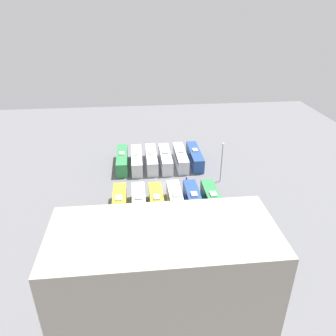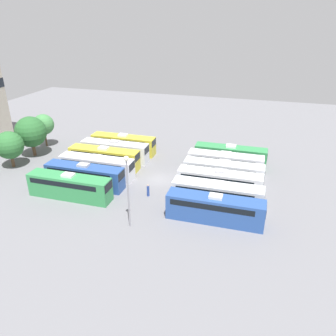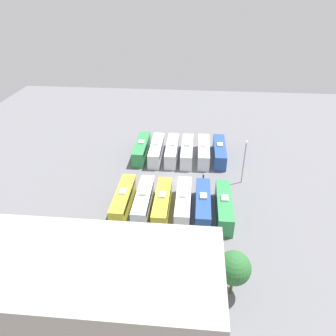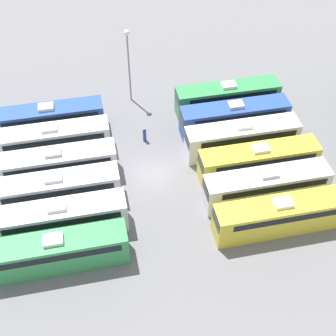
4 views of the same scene
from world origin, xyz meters
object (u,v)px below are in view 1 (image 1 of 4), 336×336
object	(u,v)px
bus_0	(195,156)
bus_5	(122,160)
tree_2	(156,247)
bus_6	(213,202)
bus_2	(165,158)
bus_3	(151,159)
tree_0	(240,248)
tree_1	(193,249)
bus_9	(157,205)
bus_8	(176,202)
bus_11	(120,206)
depot_building	(164,319)
light_pole	(222,156)
tree_3	(122,254)
bus_7	(194,202)
bus_10	(139,205)
worker_person	(186,180)
bus_1	(181,157)
bus_4	(137,160)

from	to	relation	value
bus_0	bus_5	world-z (taller)	same
tree_2	bus_5	bearing A→B (deg)	-80.75
bus_6	bus_2	bearing A→B (deg)	-70.18
bus_3	tree_0	xyz separation A→B (m)	(-10.47, 35.82, 2.74)
bus_0	tree_2	world-z (taller)	tree_2
bus_6	tree_2	bearing A→B (deg)	51.30
bus_6	tree_1	xyz separation A→B (m)	(6.43, 14.85, 2.02)
bus_2	bus_9	size ratio (longest dim) A/B	1.00
bus_8	bus_11	size ratio (longest dim) A/B	1.00
bus_0	depot_building	xyz separation A→B (m)	(12.17, 50.80, 8.27)
bus_9	tree_0	bearing A→B (deg)	123.28
bus_8	bus_11	xyz separation A→B (m)	(10.49, 0.07, 0.00)
light_pole	tree_3	world-z (taller)	light_pole
bus_7	bus_11	size ratio (longest dim) A/B	1.00
bus_8	tree_0	bearing A→B (deg)	112.75
bus_11	depot_building	size ratio (longest dim) A/B	0.59
bus_6	bus_9	xyz separation A→B (m)	(10.53, 0.00, 0.00)
bus_0	bus_3	distance (m)	10.54
bus_7	bus_8	size ratio (longest dim) A/B	1.00
bus_10	bus_7	bearing A→B (deg)	179.49
bus_2	bus_3	bearing A→B (deg)	-1.81
bus_2	light_pole	size ratio (longest dim) A/B	1.30
bus_0	bus_9	xyz separation A→B (m)	(10.67, 20.06, 0.00)
bus_7	worker_person	bearing A→B (deg)	-90.92
bus_9	tree_3	distance (m)	16.71
worker_person	light_pole	size ratio (longest dim) A/B	0.19
bus_7	worker_person	distance (m)	9.98
bus_1	bus_3	size ratio (longest dim) A/B	1.00
bus_5	bus_9	size ratio (longest dim) A/B	1.00
bus_4	bus_5	xyz separation A→B (m)	(3.44, -0.40, 0.00)
bus_1	tree_2	size ratio (longest dim) A/B	1.65
bus_8	depot_building	bearing A→B (deg)	80.71
worker_person	tree_2	size ratio (longest dim) A/B	0.25
bus_5	tree_2	xyz separation A→B (m)	(-5.62, 34.50, 2.65)
bus_3	tree_2	size ratio (longest dim) A/B	1.65
bus_7	depot_building	bearing A→B (deg)	74.73
tree_3	tree_0	bearing A→B (deg)	177.45
bus_2	bus_6	bearing A→B (deg)	109.82
bus_6	bus_8	distance (m)	6.94
bus_1	bus_11	xyz separation A→B (m)	(14.04, 19.37, 0.00)
worker_person	depot_building	xyz separation A→B (m)	(8.63, 40.96, 9.24)
bus_8	worker_person	world-z (taller)	bus_8
bus_0	bus_3	world-z (taller)	same
bus_1	tree_1	bearing A→B (deg)	84.95
bus_4	tree_0	world-z (taller)	tree_0
bus_6	bus_9	world-z (taller)	same
bus_8	bus_11	distance (m)	10.49
bus_3	bus_8	distance (m)	19.47
bus_4	tree_1	world-z (taller)	tree_1
tree_1	bus_5	bearing A→B (deg)	-72.60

